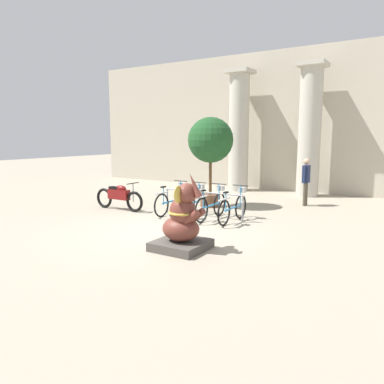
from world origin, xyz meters
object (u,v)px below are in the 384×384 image
(person_pedestrian, at_px, (306,178))
(potted_tree, at_px, (211,143))
(bicycle_0, at_px, (172,201))
(motorcycle, at_px, (119,196))
(elephant_statue, at_px, (182,224))
(bicycle_2, at_px, (211,205))
(bicycle_1, at_px, (191,203))
(bicycle_3, at_px, (233,207))

(person_pedestrian, height_order, potted_tree, potted_tree)
(bicycle_0, distance_m, motorcycle, 1.87)
(bicycle_0, bearing_deg, motorcycle, -167.75)
(elephant_statue, bearing_deg, bicycle_2, 107.51)
(bicycle_1, xyz_separation_m, person_pedestrian, (2.39, 3.59, 0.56))
(bicycle_2, relative_size, elephant_statue, 1.06)
(bicycle_0, bearing_deg, bicycle_1, -1.51)
(bicycle_0, distance_m, person_pedestrian, 4.74)
(bicycle_0, relative_size, elephant_statue, 1.06)
(bicycle_0, xyz_separation_m, bicycle_3, (2.06, 0.00, 0.00))
(bicycle_3, distance_m, person_pedestrian, 3.75)
(bicycle_1, distance_m, person_pedestrian, 4.34)
(bicycle_0, height_order, elephant_statue, elephant_statue)
(elephant_statue, xyz_separation_m, motorcycle, (-4.11, 2.50, -0.11))
(bicycle_2, bearing_deg, potted_tree, 120.28)
(bicycle_1, xyz_separation_m, elephant_statue, (1.60, -2.88, 0.15))
(motorcycle, bearing_deg, person_pedestrian, 38.95)
(elephant_statue, relative_size, potted_tree, 0.55)
(potted_tree, bearing_deg, bicycle_1, -79.68)
(bicycle_3, bearing_deg, person_pedestrian, 74.13)
(bicycle_3, xyz_separation_m, person_pedestrian, (1.01, 3.57, 0.56))
(bicycle_2, height_order, bicycle_3, same)
(bicycle_3, distance_m, elephant_statue, 2.91)
(bicycle_1, height_order, bicycle_2, same)
(potted_tree, bearing_deg, bicycle_3, -45.18)
(bicycle_1, height_order, person_pedestrian, person_pedestrian)
(motorcycle, bearing_deg, bicycle_3, 5.86)
(motorcycle, xyz_separation_m, potted_tree, (2.20, 2.10, 1.69))
(bicycle_0, relative_size, potted_tree, 0.59)
(bicycle_0, distance_m, bicycle_3, 2.06)
(person_pedestrian, bearing_deg, potted_tree, -145.35)
(bicycle_1, bearing_deg, bicycle_0, 178.49)
(bicycle_0, relative_size, person_pedestrian, 1.09)
(bicycle_2, bearing_deg, motorcycle, -173.15)
(bicycle_1, distance_m, potted_tree, 2.46)
(bicycle_2, bearing_deg, bicycle_1, -179.52)
(elephant_statue, bearing_deg, person_pedestrian, 83.02)
(bicycle_1, distance_m, motorcycle, 2.55)
(bicycle_1, distance_m, bicycle_2, 0.69)
(person_pedestrian, bearing_deg, bicycle_3, -105.87)
(motorcycle, relative_size, potted_tree, 0.66)
(bicycle_1, bearing_deg, motorcycle, -171.44)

